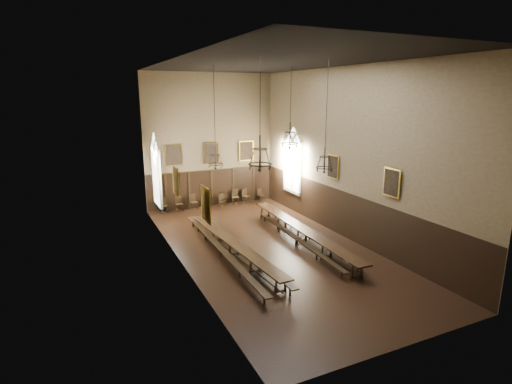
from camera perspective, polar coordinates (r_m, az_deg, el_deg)
floor at (r=20.40m, az=1.95°, el=-8.07°), size 9.00×18.00×0.02m
ceiling at (r=18.99m, az=2.18°, el=18.10°), size 9.00×18.00×0.02m
wall_back at (r=27.45m, az=-6.53°, el=7.25°), size 9.00×0.02×9.00m
wall_front at (r=12.04m, az=21.82°, el=-2.02°), size 9.00×0.02×9.00m
wall_left at (r=17.64m, az=-11.15°, el=3.47°), size 0.02×18.00×9.00m
wall_right at (r=21.58m, az=12.85°, el=5.24°), size 0.02×18.00×9.00m
wainscot_panelling at (r=19.96m, az=1.98°, el=-4.71°), size 9.00×18.00×2.50m
table_left at (r=19.32m, az=-3.20°, el=-8.15°), size 1.28×9.39×0.73m
table_right at (r=21.17m, az=6.54°, el=-6.11°), size 1.12×10.54×0.82m
bench_left_outer at (r=19.32m, az=-5.09°, el=-8.39°), size 0.45×10.64×0.48m
bench_left_inner at (r=19.86m, az=-2.24°, el=-7.71°), size 0.35×10.71×0.48m
bench_right_inner at (r=20.83m, az=5.73°, el=-6.85°), size 0.77×9.11×0.41m
bench_right_outer at (r=21.57m, az=7.64°, el=-6.17°), size 0.64×9.23×0.42m
chair_0 at (r=26.90m, az=-13.01°, el=-2.31°), size 0.47×0.47×0.97m
chair_1 at (r=27.09m, az=-10.89°, el=-2.07°), size 0.46×0.46×0.98m
chair_2 at (r=27.36m, az=-8.88°, el=-1.80°), size 0.53×0.53×1.02m
chair_3 at (r=27.70m, az=-6.80°, el=-1.64°), size 0.44×0.44×0.87m
chair_4 at (r=27.96m, az=-4.85°, el=-1.45°), size 0.44×0.44×0.87m
chair_5 at (r=28.35m, az=-2.96°, el=-1.10°), size 0.52×0.52×1.03m
chair_6 at (r=28.60m, az=-1.43°, el=-0.96°), size 0.58×0.58×1.02m
chair_7 at (r=29.16m, az=0.67°, el=-0.76°), size 0.46×0.46×0.86m
chandelier_back_left at (r=20.55m, az=-5.80°, el=5.03°), size 0.76×0.76×5.04m
chandelier_back_right at (r=22.09m, az=4.86°, el=7.61°), size 0.94×0.94×4.21m
chandelier_front_left at (r=15.92m, az=0.57°, el=4.94°), size 0.94×0.94×4.30m
chandelier_front_right at (r=18.24m, az=9.77°, el=4.56°), size 0.76×0.76×4.78m
portrait_back_0 at (r=26.73m, az=-11.71°, el=5.15°), size 1.10×0.12×1.40m
portrait_back_1 at (r=27.43m, az=-6.40°, el=5.56°), size 1.10×0.12×1.40m
portrait_back_2 at (r=28.35m, az=-1.39°, el=5.90°), size 1.10×0.12×1.40m
portrait_left_0 at (r=18.77m, az=-11.39°, el=1.59°), size 0.12×1.00×1.30m
portrait_left_1 at (r=14.55m, az=-7.18°, el=-1.77°), size 0.12×1.00×1.30m
portrait_right_0 at (r=22.42m, az=10.93°, el=3.57°), size 0.12×1.00×1.30m
portrait_right_1 at (r=19.02m, az=18.81°, el=1.28°), size 0.12×1.00×1.30m
window_right at (r=26.22m, az=5.26°, el=4.55°), size 0.20×2.20×4.60m
window_left at (r=23.14m, az=-14.13°, el=2.96°), size 0.20×2.20×4.60m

